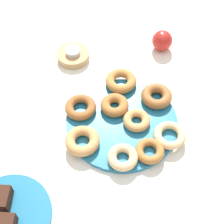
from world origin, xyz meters
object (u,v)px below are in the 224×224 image
object	(u,v)px
donut_5	(81,107)
candle_holder	(73,56)
donut_1	(157,96)
donut_8	(123,157)
donut_plate	(122,122)
donut_4	(82,141)
donut_7	(170,135)
donut_6	(115,105)
tealight	(73,51)
cake_plate	(8,215)
donut_0	(137,120)
donut_3	(150,151)
apple	(162,41)
brownie_far	(1,198)
donut_2	(121,81)

from	to	relation	value
donut_5	candle_holder	bearing A→B (deg)	27.44
donut_1	donut_8	size ratio (longest dim) A/B	1.15
donut_plate	donut_4	world-z (taller)	donut_4
donut_plate	donut_7	distance (m)	0.14
donut_plate	donut_7	bearing A→B (deg)	-95.17
donut_6	tealight	xyz separation A→B (m)	(0.16, 0.20, 0.01)
tealight	cake_plate	bearing A→B (deg)	-174.65
donut_0	donut_3	world-z (taller)	donut_0
donut_3	apple	distance (m)	0.42
donut_5	donut_8	xyz separation A→B (m)	(-0.12, -0.16, -0.00)
donut_6	candle_holder	world-z (taller)	donut_6
donut_plate	candle_holder	xyz separation A→B (m)	(0.20, 0.23, 0.01)
donut_0	apple	distance (m)	0.33
donut_6	donut_7	world-z (taller)	donut_6
donut_7	candle_holder	bearing A→B (deg)	59.94
donut_8	candle_holder	xyz separation A→B (m)	(0.32, 0.27, -0.01)
donut_3	donut_7	xyz separation A→B (m)	(0.06, -0.04, 0.00)
donut_8	donut_5	bearing A→B (deg)	54.32
donut_1	cake_plate	size ratio (longest dim) A/B	0.44
donut_6	donut_7	bearing A→B (deg)	-105.85
donut_5	donut_6	xyz separation A→B (m)	(0.04, -0.09, 0.00)
donut_1	brownie_far	world-z (taller)	brownie_far
donut_7	tealight	world-z (taller)	tealight
donut_plate	donut_6	size ratio (longest dim) A/B	3.88
donut_4	donut_8	distance (m)	0.12
donut_3	donut_2	bearing A→B (deg)	34.62
donut_0	donut_3	distance (m)	0.10
donut_7	donut_1	bearing A→B (deg)	28.97
donut_7	tealight	distance (m)	0.43
donut_7	donut_4	bearing A→B (deg)	112.82
donut_plate	donut_5	world-z (taller)	donut_5
donut_3	tealight	xyz separation A→B (m)	(0.28, 0.33, 0.01)
donut_plate	donut_1	bearing A→B (deg)	-34.56
donut_7	candle_holder	world-z (taller)	donut_7
donut_3	donut_4	distance (m)	0.18
donut_1	candle_holder	distance (m)	0.32
donut_4	donut_5	bearing A→B (deg)	23.67
donut_6	apple	xyz separation A→B (m)	(0.30, -0.07, 0.01)
candle_holder	donut_7	bearing A→B (deg)	-120.06
donut_8	apple	world-z (taller)	apple
brownie_far	tealight	size ratio (longest dim) A/B	1.14
donut_4	donut_8	bearing A→B (deg)	-96.17
donut_1	candle_holder	xyz separation A→B (m)	(0.09, 0.30, -0.02)
donut_3	donut_4	size ratio (longest dim) A/B	0.83
donut_1	donut_8	xyz separation A→B (m)	(-0.22, 0.04, -0.00)
donut_2	brownie_far	size ratio (longest dim) A/B	1.74
donut_5	cake_plate	world-z (taller)	donut_5
donut_0	donut_5	bearing A→B (deg)	92.24
brownie_far	donut_3	bearing A→B (deg)	-51.92
donut_0	donut_4	bearing A→B (deg)	132.72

